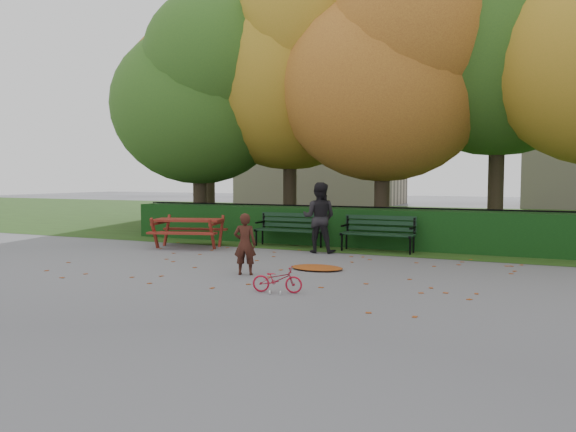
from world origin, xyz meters
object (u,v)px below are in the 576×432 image
at_px(picnic_table, 189,225).
at_px(tree_f, 213,78).
at_px(tree_c, 393,70).
at_px(tree_d, 514,26).
at_px(bicycle, 277,279).
at_px(tree_b, 297,64).
at_px(tree_a, 203,92).
at_px(adult, 319,218).
at_px(bench_right, 378,230).
at_px(child, 245,244).
at_px(bench_left, 290,227).

bearing_deg(picnic_table, tree_f, 101.08).
height_order(tree_c, tree_d, tree_d).
xyz_separation_m(tree_c, bicycle, (0.14, -7.73, -4.61)).
bearing_deg(picnic_table, tree_d, 16.39).
relative_size(tree_b, picnic_table, 4.25).
height_order(tree_a, tree_d, tree_d).
distance_m(tree_f, bicycle, 14.73).
xyz_separation_m(tree_f, adult, (6.98, -6.34, -4.84)).
height_order(bench_right, child, child).
height_order(tree_d, bicycle, tree_d).
xyz_separation_m(bench_right, picnic_table, (-4.72, -1.27, 0.06)).
bearing_deg(tree_b, adult, -59.19).
xyz_separation_m(tree_c, tree_d, (3.04, 1.27, 1.16)).
relative_size(tree_c, bicycle, 9.94).
bearing_deg(bicycle, tree_c, -12.56).
xyz_separation_m(bench_left, bicycle, (2.28, -5.47, -0.31)).
bearing_deg(child, adult, -110.71).
bearing_deg(tree_c, picnic_table, -141.59).
height_order(tree_d, picnic_table, tree_d).
relative_size(bench_left, bench_right, 1.00).
distance_m(tree_d, bench_right, 7.07).
bearing_deg(picnic_table, tree_c, 22.18).
relative_size(tree_a, picnic_table, 3.62).
distance_m(bench_right, bicycle, 5.48).
distance_m(bench_left, bench_right, 2.40).
xyz_separation_m(tree_a, tree_d, (9.07, 1.65, 1.46)).
height_order(child, bicycle, child).
relative_size(tree_f, bench_right, 5.10).
distance_m(tree_c, tree_f, 8.66).
xyz_separation_m(tree_a, tree_f, (-1.94, 3.66, 1.17)).
xyz_separation_m(tree_f, picnic_table, (3.51, -6.81, -5.11)).
distance_m(bench_left, adult, 1.44).
distance_m(tree_a, bicycle, 10.52).
height_order(adult, bicycle, adult).
height_order(tree_b, picnic_table, tree_b).
bearing_deg(tree_b, picnic_table, -105.23).
relative_size(bench_left, bicycle, 2.24).
distance_m(tree_a, bench_right, 7.69).
bearing_deg(child, tree_f, -73.56).
xyz_separation_m(tree_b, tree_d, (6.32, 0.48, 0.58)).
bearing_deg(bicycle, bench_right, -14.90).
relative_size(bench_right, adult, 1.05).
height_order(tree_c, child, tree_c).
relative_size(picnic_table, child, 1.78).
xyz_separation_m(picnic_table, child, (3.34, -2.99, 0.00)).
relative_size(tree_a, bicycle, 9.30).
distance_m(tree_a, adult, 6.78).
bearing_deg(picnic_table, tree_a, 100.29).
bearing_deg(tree_a, bench_left, -25.76).
xyz_separation_m(tree_c, picnic_table, (-4.45, -3.53, -4.24)).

